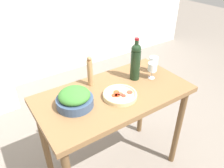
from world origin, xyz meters
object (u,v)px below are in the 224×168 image
at_px(wine_glass_near, 152,67).
at_px(homemade_pizza, 119,95).
at_px(salad_bowl, 75,99).
at_px(pepper_mill, 90,72).
at_px(wine_glass_far, 154,61).
at_px(wine_bottle, 136,61).

xyz_separation_m(wine_glass_near, homemade_pizza, (-0.40, -0.08, -0.09)).
bearing_deg(salad_bowl, pepper_mill, 38.26).
bearing_deg(wine_glass_far, pepper_mill, 168.22).
height_order(wine_glass_far, salad_bowl, wine_glass_far).
relative_size(wine_bottle, homemade_pizza, 1.40).
height_order(wine_bottle, homemade_pizza, wine_bottle).
bearing_deg(wine_glass_near, wine_bottle, 150.52).
xyz_separation_m(wine_glass_near, wine_glass_far, (0.09, 0.07, -0.00)).
relative_size(wine_glass_far, homemade_pizza, 0.56).
xyz_separation_m(wine_glass_far, pepper_mill, (-0.58, 0.12, 0.02)).
relative_size(wine_bottle, salad_bowl, 1.38).
relative_size(wine_glass_near, wine_glass_far, 1.00).
distance_m(wine_bottle, homemade_pizza, 0.34).
relative_size(wine_bottle, wine_glass_near, 2.51).
distance_m(pepper_mill, homemade_pizza, 0.31).
bearing_deg(wine_glass_near, salad_bowl, 178.85).
bearing_deg(homemade_pizza, wine_glass_far, 17.54).
relative_size(wine_bottle, wine_glass_far, 2.51).
bearing_deg(pepper_mill, wine_bottle, -18.48).
xyz_separation_m(wine_bottle, wine_glass_far, (0.21, 0.00, -0.07)).
xyz_separation_m(salad_bowl, homemade_pizza, (0.33, -0.09, -0.04)).
bearing_deg(homemade_pizza, salad_bowl, 164.04).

